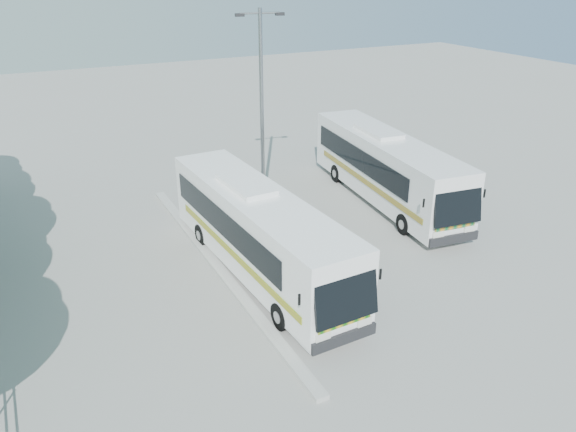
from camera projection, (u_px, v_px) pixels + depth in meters
ground at (295, 277)px, 20.40m from camera, size 100.00×100.00×0.00m
kerb_divider at (216, 265)px, 21.04m from camera, size 0.40×16.00×0.15m
coach_main at (259, 231)px, 20.04m from camera, size 2.78×11.13×3.06m
coach_adjacent at (386, 167)px, 26.28m from camera, size 3.49×11.36×3.10m
lamppost at (262, 101)px, 25.02m from camera, size 2.13×0.54×8.73m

